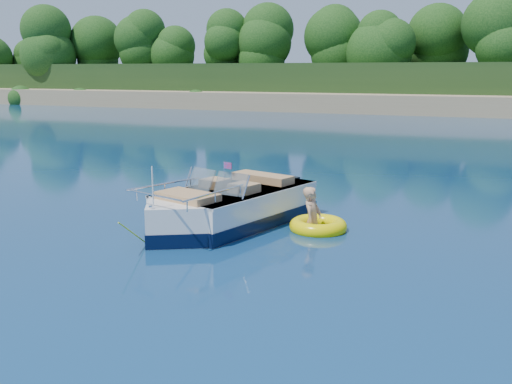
# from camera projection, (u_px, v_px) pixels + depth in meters

# --- Properties ---
(ground) EXTENTS (160.00, 160.00, 0.00)m
(ground) POSITION_uv_depth(u_px,v_px,m) (343.00, 247.00, 11.16)
(ground) COLOR #091E3F
(ground) RESTS_ON ground
(shoreline) EXTENTS (170.00, 59.00, 6.00)m
(shoreline) POSITION_uv_depth(u_px,v_px,m) (466.00, 91.00, 68.83)
(shoreline) COLOR #9B805A
(shoreline) RESTS_ON ground
(treeline) EXTENTS (150.00, 7.12, 8.19)m
(treeline) POSITION_uv_depth(u_px,v_px,m) (461.00, 44.00, 47.20)
(treeline) COLOR black
(treeline) RESTS_ON ground
(motorboat) EXTENTS (2.93, 5.31, 1.82)m
(motorboat) POSITION_uv_depth(u_px,v_px,m) (226.00, 210.00, 12.63)
(motorboat) COLOR white
(motorboat) RESTS_ON ground
(tow_tube) EXTENTS (1.50, 1.50, 0.33)m
(tow_tube) POSITION_uv_depth(u_px,v_px,m) (318.00, 226.00, 12.33)
(tow_tube) COLOR #FFE802
(tow_tube) RESTS_ON ground
(boy) EXTENTS (0.38, 0.82, 1.61)m
(boy) POSITION_uv_depth(u_px,v_px,m) (312.00, 231.00, 12.30)
(boy) COLOR tan
(boy) RESTS_ON ground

